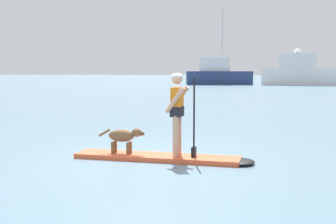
{
  "coord_description": "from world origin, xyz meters",
  "views": [
    {
      "loc": [
        2.28,
        -8.45,
        1.82
      ],
      "look_at": [
        0.0,
        1.0,
        0.9
      ],
      "focal_mm": 45.84,
      "sensor_mm": 36.0,
      "label": 1
    }
  ],
  "objects_px": {
    "person_paddler": "(178,108)",
    "moored_boat_outer": "(218,74)",
    "dog": "(124,136)",
    "paddleboard": "(167,158)",
    "moored_boat_far_starboard": "(302,73)"
  },
  "relations": [
    {
      "from": "moored_boat_far_starboard",
      "to": "person_paddler",
      "type": "bearing_deg",
      "value": -96.4
    },
    {
      "from": "paddleboard",
      "to": "dog",
      "type": "xyz_separation_m",
      "value": [
        -0.95,
        0.02,
        0.41
      ]
    },
    {
      "from": "person_paddler",
      "to": "moored_boat_far_starboard",
      "type": "distance_m",
      "value": 50.61
    },
    {
      "from": "paddleboard",
      "to": "moored_boat_far_starboard",
      "type": "relative_size",
      "value": 0.35
    },
    {
      "from": "paddleboard",
      "to": "person_paddler",
      "type": "relative_size",
      "value": 2.21
    },
    {
      "from": "dog",
      "to": "moored_boat_far_starboard",
      "type": "bearing_deg",
      "value": 82.28
    },
    {
      "from": "person_paddler",
      "to": "moored_boat_outer",
      "type": "relative_size",
      "value": 0.17
    },
    {
      "from": "person_paddler",
      "to": "moored_boat_far_starboard",
      "type": "xyz_separation_m",
      "value": [
        5.64,
        50.29,
        0.5
      ]
    },
    {
      "from": "person_paddler",
      "to": "moored_boat_outer",
      "type": "distance_m",
      "value": 50.68
    },
    {
      "from": "paddleboard",
      "to": "dog",
      "type": "relative_size",
      "value": 3.62
    },
    {
      "from": "paddleboard",
      "to": "moored_boat_far_starboard",
      "type": "bearing_deg",
      "value": 83.35
    },
    {
      "from": "person_paddler",
      "to": "paddleboard",
      "type": "bearing_deg",
      "value": 179.06
    },
    {
      "from": "paddleboard",
      "to": "dog",
      "type": "distance_m",
      "value": 1.04
    },
    {
      "from": "person_paddler",
      "to": "dog",
      "type": "height_order",
      "value": "person_paddler"
    },
    {
      "from": "dog",
      "to": "moored_boat_outer",
      "type": "bearing_deg",
      "value": 94.79
    }
  ]
}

